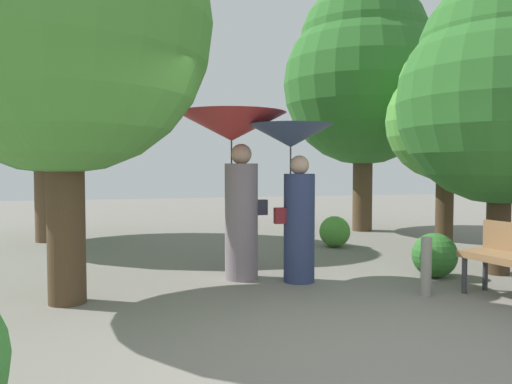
% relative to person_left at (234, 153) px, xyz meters
% --- Properties ---
extents(ground_plane, '(40.00, 40.00, 0.00)m').
position_rel_person_left_xyz_m(ground_plane, '(0.42, -2.73, -1.63)').
color(ground_plane, slate).
extents(person_left, '(1.42, 1.42, 2.16)m').
position_rel_person_left_xyz_m(person_left, '(0.00, 0.00, 0.00)').
color(person_left, gray).
rests_on(person_left, ground).
extents(person_right, '(1.06, 1.06, 1.99)m').
position_rel_person_left_xyz_m(person_right, '(0.69, -0.35, -0.25)').
color(person_right, navy).
rests_on(person_right, ground).
extents(tree_near_right, '(2.03, 2.03, 3.66)m').
position_rel_person_left_xyz_m(tree_near_right, '(4.00, 1.19, 0.79)').
color(tree_near_right, '#42301E').
rests_on(tree_near_right, ground).
extents(tree_mid_left, '(4.02, 4.02, 5.86)m').
position_rel_person_left_xyz_m(tree_mid_left, '(-2.80, 4.21, 2.01)').
color(tree_mid_left, brown).
rests_on(tree_mid_left, ground).
extents(tree_mid_right, '(2.76, 2.76, 4.06)m').
position_rel_person_left_xyz_m(tree_mid_right, '(3.54, -0.63, 0.90)').
color(tree_mid_right, '#42301E').
rests_on(tree_mid_right, ground).
extents(tree_far_back, '(3.62, 3.62, 5.66)m').
position_rel_person_left_xyz_m(tree_far_back, '(3.94, 4.12, 1.97)').
color(tree_far_back, '#4C3823').
rests_on(tree_far_back, ground).
extents(bush_path_right, '(0.59, 0.59, 0.59)m').
position_rel_person_left_xyz_m(bush_path_right, '(2.58, -0.59, -1.34)').
color(bush_path_right, '#2D6B28').
rests_on(bush_path_right, ground).
extents(bush_behind_bench, '(0.56, 0.56, 0.56)m').
position_rel_person_left_xyz_m(bush_behind_bench, '(2.35, 2.10, -1.35)').
color(bush_behind_bench, '#4C9338').
rests_on(bush_behind_bench, ground).
extents(path_marker_post, '(0.12, 0.12, 0.67)m').
position_rel_person_left_xyz_m(path_marker_post, '(1.90, -1.40, -1.30)').
color(path_marker_post, gray).
rests_on(path_marker_post, ground).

